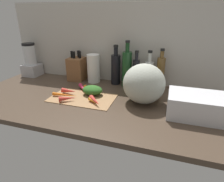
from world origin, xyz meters
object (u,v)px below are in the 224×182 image
Objects in this scene: knife_block at (77,68)px; bottle_2 at (136,73)px; bottle_1 at (127,68)px; bottle_0 at (116,69)px; carrot_5 at (88,90)px; carrot_6 at (83,89)px; carrot_0 at (69,91)px; carrot_3 at (67,98)px; bottle_4 at (160,72)px; carrot_1 at (65,95)px; carrot_4 at (95,101)px; cutting_board at (83,98)px; winter_squash at (144,84)px; dish_rack at (196,105)px; blender_appliance at (31,62)px; paper_towel_roll at (94,68)px; carrot_2 at (94,102)px; bottle_3 at (149,74)px.

knife_block is 0.86× the size of bottle_2.
bottle_1 is 1.23× the size of bottle_2.
bottle_0 is at bearing -0.91° from knife_block.
carrot_5 and carrot_6 have the same top height.
carrot_3 is (4.97, -10.94, -0.11)cm from carrot_0.
bottle_4 reaches higher than knife_block.
carrot_1 is at bearing -136.23° from carrot_5.
carrot_3 is 0.30× the size of bottle_1.
carrot_1 is at bearing 171.55° from carrot_4.
carrot_0 is 0.44× the size of knife_block.
cutting_board is 40.53cm from knife_block.
cutting_board is 43.16cm from bottle_2.
winter_squash is (38.77, 6.61, 11.88)cm from cutting_board.
carrot_1 is 0.60× the size of dish_rack.
blender_appliance is at bearing 153.75° from carrot_4.
carrot_5 is 25.67cm from paper_towel_roll.
carrot_5 is at bearing 88.18° from cutting_board.
bottle_4 reaches higher than carrot_5.
bottle_1 is (42.72, -2.42, 4.41)cm from knife_block.
carrot_4 is 0.40× the size of bottle_4.
carrot_2 is 0.38× the size of bottle_2.
bottle_2 is (18.55, 35.43, 9.58)cm from carrot_2.
carrot_2 is 0.62cm from carrot_4.
carrot_1 is 0.64× the size of bottle_3.
bottle_2 is 50.39cm from dish_rack.
bottle_2 is 0.95× the size of bottle_4.
bottle_4 reaches higher than carrot_2.
bottle_3 is at bearing 54.74° from carrot_2.
bottle_4 reaches higher than carrot_3.
cutting_board is 4.04× the size of carrot_2.
bottle_3 is (16.16, 1.47, -3.10)cm from bottle_1.
carrot_2 is 54.59cm from bottle_4.
bottle_0 reaches higher than bottle_2.
bottle_1 is at bearing 38.14° from carrot_6.
carrot_5 is (7.06, 16.41, -0.18)cm from carrot_3.
blender_appliance is at bearing 178.85° from bottle_2.
bottle_3 is at bearing -0.92° from knife_block.
bottle_4 is at bearing 48.50° from carrot_4.
bottle_0 is at bearing 87.48° from carrot_4.
bottle_0 reaches higher than winter_squash.
bottle_0 is at bearing 64.16° from carrot_3.
bottle_3 is at bearing 41.86° from carrot_3.
paper_towel_roll reaches higher than carrot_2.
winter_squash reaches higher than carrot_5.
winter_squash is at bearing 10.24° from carrot_1.
dish_rack is (57.39, 4.08, 3.66)cm from carrot_4.
bottle_1 reaches higher than cutting_board.
paper_towel_roll reaches higher than carrot_0.
carrot_4 is 0.41× the size of blender_appliance.
bottle_1 is at bearing 45.12° from carrot_1.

